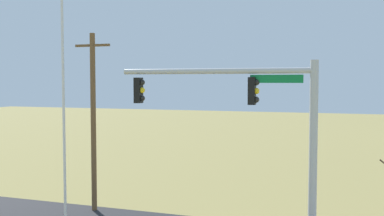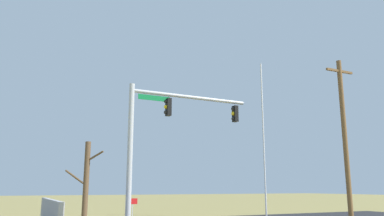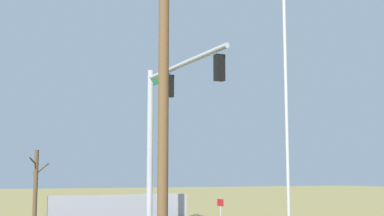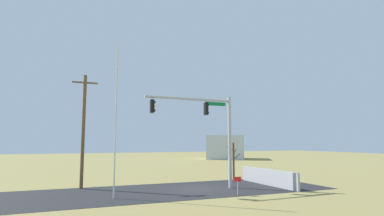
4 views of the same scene
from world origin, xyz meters
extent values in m
cube|color=#A8A8AD|center=(6.23, -0.30, 0.66)|extent=(0.20, 7.40, 1.31)
cylinder|color=#B2B5BA|center=(2.60, -0.46, 3.58)|extent=(0.28, 0.28, 7.16)
cylinder|color=#B2B5BA|center=(-0.87, -0.53, 6.81)|extent=(6.95, 0.35, 0.20)
cube|color=#0F7238|center=(1.35, -0.48, 6.53)|extent=(1.80, 0.07, 0.28)
cube|color=black|center=(0.52, -0.50, 6.11)|extent=(0.25, 0.37, 0.96)
sphere|color=black|center=(0.67, -0.50, 6.41)|extent=(0.22, 0.22, 0.22)
sphere|color=yellow|center=(0.67, -0.50, 6.11)|extent=(0.22, 0.22, 0.22)
sphere|color=black|center=(0.67, -0.50, 5.81)|extent=(0.22, 0.22, 0.22)
cube|color=black|center=(-3.79, -0.60, 6.11)|extent=(0.25, 0.37, 0.96)
sphere|color=black|center=(-3.64, -0.59, 6.41)|extent=(0.22, 0.22, 0.22)
sphere|color=yellow|center=(-3.64, -0.59, 6.11)|extent=(0.22, 0.22, 0.22)
sphere|color=black|center=(-3.64, -0.59, 5.81)|extent=(0.22, 0.22, 0.22)
cylinder|color=silver|center=(-6.46, -1.53, 4.94)|extent=(0.10, 0.10, 9.89)
cylinder|color=brown|center=(-8.20, 3.41, 4.41)|extent=(0.26, 0.26, 8.83)
cube|color=brown|center=(-8.20, 3.41, 8.23)|extent=(1.90, 0.12, 0.12)
cylinder|color=brown|center=(5.54, 4.11, 1.75)|extent=(0.20, 0.20, 3.49)
cylinder|color=brown|center=(5.91, 4.11, 2.18)|extent=(0.78, 0.07, 0.57)
cylinder|color=brown|center=(5.30, 4.30, 2.96)|extent=(0.54, 0.47, 0.39)
cylinder|color=brown|center=(5.51, 3.83, 2.62)|extent=(0.12, 0.61, 0.55)
cylinder|color=silver|center=(1.45, -3.49, 0.45)|extent=(0.04, 0.04, 0.90)
cube|color=red|center=(1.45, -3.49, 1.06)|extent=(0.56, 0.02, 0.32)
camera|label=1|loc=(3.50, -15.73, 6.42)|focal=41.43mm
camera|label=2|loc=(8.18, 18.48, 1.84)|focal=35.99mm
camera|label=3|loc=(-19.92, 8.31, 2.26)|focal=49.06mm
camera|label=4|loc=(-9.35, -21.76, 3.57)|focal=28.51mm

